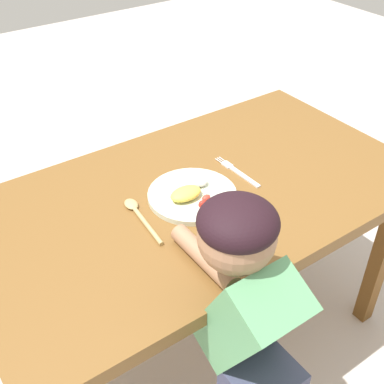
% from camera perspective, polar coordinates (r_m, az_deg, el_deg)
% --- Properties ---
extents(ground_plane, '(8.00, 8.00, 0.00)m').
position_cam_1_polar(ground_plane, '(2.06, 0.63, -16.35)').
color(ground_plane, beige).
extents(dining_table, '(1.43, 0.80, 0.73)m').
position_cam_1_polar(dining_table, '(1.58, 0.79, -2.05)').
color(dining_table, brown).
rests_on(dining_table, ground_plane).
extents(plate, '(0.27, 0.27, 0.05)m').
position_cam_1_polar(plate, '(1.50, -0.01, -0.31)').
color(plate, beige).
rests_on(plate, dining_table).
extents(fork, '(0.03, 0.21, 0.01)m').
position_cam_1_polar(fork, '(1.62, 5.36, 2.29)').
color(fork, silver).
rests_on(fork, dining_table).
extents(spoon, '(0.05, 0.23, 0.01)m').
position_cam_1_polar(spoon, '(1.45, -6.15, -2.61)').
color(spoon, tan).
rests_on(spoon, dining_table).
extents(person, '(0.18, 0.45, 1.00)m').
position_cam_1_polar(person, '(1.32, 6.59, -17.94)').
color(person, '#3A3E59').
rests_on(person, ground_plane).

